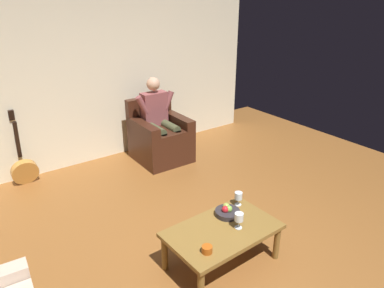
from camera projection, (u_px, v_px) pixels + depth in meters
name	position (u px, v px, depth m)	size (l,w,h in m)	color
ground_plane	(237.00, 277.00, 3.30)	(7.64, 7.64, 0.00)	brown
wall_back	(91.00, 77.00, 5.19)	(5.63, 0.06, 2.58)	beige
armchair	(160.00, 138.00, 5.53)	(0.76, 0.81, 0.93)	#3A1D12
person_seated	(159.00, 117.00, 5.40)	(0.65, 0.62, 1.26)	brown
coffee_table	(222.00, 233.00, 3.34)	(1.06, 0.67, 0.40)	brown
guitar	(24.00, 169.00, 4.85)	(0.35, 0.27, 1.02)	#B97E36
wine_glass_near	(239.00, 218.00, 3.29)	(0.08, 0.08, 0.16)	silver
wine_glass_far	(238.00, 197.00, 3.66)	(0.08, 0.08, 0.15)	silver
fruit_bowl	(227.00, 212.00, 3.52)	(0.25, 0.25, 0.11)	#2B262A
candle_jar	(207.00, 249.00, 3.01)	(0.09, 0.09, 0.06)	#AA4D14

